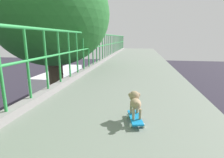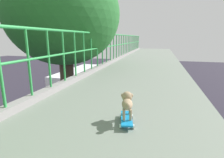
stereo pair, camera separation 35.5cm
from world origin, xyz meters
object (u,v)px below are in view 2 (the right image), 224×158
(toy_skateboard, at_px, (127,119))
(small_dog, at_px, (127,102))
(city_bus, at_px, (77,79))
(car_red_taxi_fifth, at_px, (64,123))

(toy_skateboard, distance_m, small_dog, 0.24)
(city_bus, xyz_separation_m, toy_skateboard, (10.32, -19.14, 4.42))
(toy_skateboard, xyz_separation_m, small_dog, (-0.01, 0.07, 0.23))
(city_bus, bearing_deg, small_dog, -61.59)
(city_bus, bearing_deg, toy_skateboard, -61.66)
(car_red_taxi_fifth, bearing_deg, city_bus, 110.29)
(small_dog, bearing_deg, city_bus, 118.41)
(city_bus, xyz_separation_m, small_dog, (10.31, -19.07, 4.65))
(city_bus, distance_m, small_dog, 22.17)
(car_red_taxi_fifth, bearing_deg, small_dog, -53.92)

